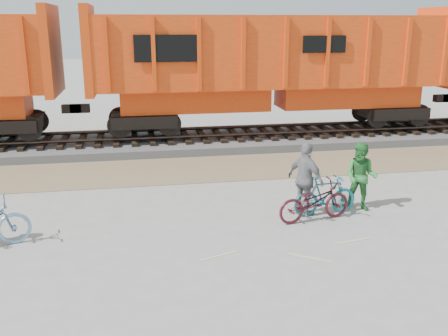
% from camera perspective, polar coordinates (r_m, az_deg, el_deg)
% --- Properties ---
extents(ground, '(120.00, 120.00, 0.00)m').
position_cam_1_polar(ground, '(11.20, 3.78, -7.83)').
color(ground, '#9E9E99').
rests_on(ground, ground).
extents(gravel_strip, '(120.00, 3.00, 0.02)m').
position_cam_1_polar(gravel_strip, '(16.26, -0.86, -0.02)').
color(gravel_strip, '#91775A').
rests_on(gravel_strip, ground).
extents(ballast_bed, '(120.00, 4.00, 0.30)m').
position_cam_1_polar(ballast_bed, '(19.58, -2.53, 3.19)').
color(ballast_bed, slate).
rests_on(ballast_bed, ground).
extents(track, '(120.00, 2.60, 0.24)m').
position_cam_1_polar(track, '(19.51, -2.54, 4.11)').
color(track, black).
rests_on(track, ballast_bed).
extents(hopper_car_center, '(14.00, 3.13, 4.65)m').
position_cam_1_polar(hopper_car_center, '(19.72, 5.70, 11.62)').
color(hopper_car_center, black).
rests_on(hopper_car_center, track).
extents(bicycle_teal, '(1.69, 0.64, 0.99)m').
position_cam_1_polar(bicycle_teal, '(12.48, 11.48, -3.12)').
color(bicycle_teal, '#136F7B').
rests_on(bicycle_teal, ground).
extents(bicycle_maroon, '(1.94, 0.97, 0.97)m').
position_cam_1_polar(bicycle_maroon, '(12.06, 10.29, -3.77)').
color(bicycle_maroon, '#4C141D').
rests_on(bicycle_maroon, ground).
extents(person_man, '(1.07, 1.03, 1.74)m').
position_cam_1_polar(person_man, '(12.93, 15.38, -0.95)').
color(person_man, '#2E7B35').
rests_on(person_man, ground).
extents(person_woman, '(0.92, 1.15, 1.83)m').
position_cam_1_polar(person_woman, '(12.25, 9.30, -1.30)').
color(person_woman, gray).
rests_on(person_woman, ground).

